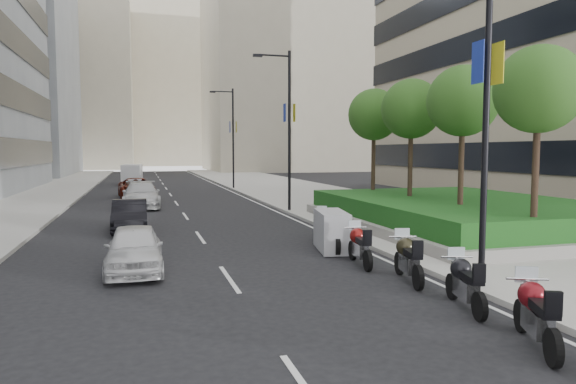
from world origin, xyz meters
name	(u,v)px	position (x,y,z in m)	size (l,w,h in m)	color
ground	(334,320)	(0.00, 0.00, 0.00)	(160.00, 160.00, 0.00)	black
sidewalk_right	(303,193)	(9.00, 30.00, 0.07)	(10.00, 100.00, 0.15)	#9E9B93
sidewalk_left	(19,199)	(-12.00, 30.00, 0.07)	(8.00, 100.00, 0.15)	#9E9B93
lane_edge	(239,195)	(3.70, 30.00, 0.01)	(0.12, 100.00, 0.01)	silver
lane_centre	(172,197)	(-1.50, 30.00, 0.01)	(0.12, 100.00, 0.01)	silver
building_cream_right	(287,69)	(22.00, 80.00, 18.00)	(28.00, 24.00, 36.00)	#B7AD93
building_cream_left	(62,81)	(-18.00, 100.00, 17.00)	(26.00, 24.00, 34.00)	#B7AD93
building_cream_centre	(163,87)	(2.00, 120.00, 19.00)	(30.00, 24.00, 38.00)	#B7AD93
planter	(462,221)	(10.00, 10.00, 0.35)	(10.00, 14.00, 0.40)	gray
hedge	(462,208)	(10.00, 10.00, 0.95)	(9.40, 13.40, 0.80)	#144716
tree_0	(539,90)	(8.50, 4.00, 5.42)	(2.80, 2.80, 6.30)	#332319
tree_1	(463,102)	(8.50, 8.00, 5.42)	(2.80, 2.80, 6.30)	#332319
tree_2	(411,109)	(8.50, 12.00, 5.42)	(2.80, 2.80, 6.30)	#332319
tree_3	(374,115)	(8.50, 16.00, 5.42)	(2.80, 2.80, 6.30)	#332319
lamp_post_0	(481,85)	(4.14, 1.00, 5.07)	(2.34, 0.45, 9.00)	black
lamp_post_1	(287,122)	(4.14, 18.00, 5.07)	(2.34, 0.45, 9.00)	black
lamp_post_2	(231,133)	(4.14, 36.00, 5.07)	(2.34, 0.45, 9.00)	black
motorcycle_1	(536,314)	(2.93, -2.35, 0.60)	(1.10, 2.13, 1.13)	black
motorcycle_2	(465,283)	(3.06, -0.08, 0.58)	(0.81, 2.15, 1.09)	black
motorcycle_3	(408,259)	(3.05, 2.40, 0.62)	(0.81, 2.29, 1.15)	black
motorcycle_4	(360,246)	(2.62, 4.59, 0.59)	(0.74, 2.23, 1.11)	black
motorcycle_5	(331,231)	(2.61, 6.94, 0.69)	(1.32, 2.42, 1.39)	black
motorcycle_6	(321,225)	(3.09, 9.31, 0.57)	(1.00, 2.04, 1.07)	black
car_a	(134,248)	(-3.99, 5.64, 0.67)	(1.59, 3.95, 1.35)	#BDBEC0
car_b	(130,216)	(-4.25, 13.50, 0.68)	(1.44, 4.13, 1.36)	black
car_c	(141,195)	(-3.75, 23.01, 0.78)	(2.19, 5.38, 1.56)	#ACACAE
car_d	(136,188)	(-4.08, 30.04, 0.73)	(2.42, 5.25, 1.46)	#59150A
delivery_van	(132,175)	(-4.58, 45.98, 0.96)	(2.15, 4.99, 2.05)	silver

